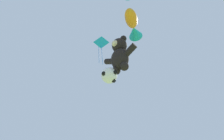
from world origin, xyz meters
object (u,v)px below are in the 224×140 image
(soccer_ball_kite, at_px, (109,75))
(fish_kite_tangerine, at_px, (133,26))
(diamond_kite, at_px, (101,44))
(teddy_bear_kite, at_px, (120,55))

(soccer_ball_kite, height_order, fish_kite_tangerine, fish_kite_tangerine)
(soccer_ball_kite, relative_size, diamond_kite, 0.35)
(teddy_bear_kite, height_order, diamond_kite, diamond_kite)
(teddy_bear_kite, relative_size, diamond_kite, 0.84)
(teddy_bear_kite, bearing_deg, diamond_kite, 160.45)
(teddy_bear_kite, xyz_separation_m, fish_kite_tangerine, (1.02, 0.16, 1.79))
(teddy_bear_kite, height_order, soccer_ball_kite, teddy_bear_kite)
(teddy_bear_kite, distance_m, soccer_ball_kite, 1.41)
(fish_kite_tangerine, bearing_deg, diamond_kite, 167.55)
(soccer_ball_kite, bearing_deg, fish_kite_tangerine, 12.67)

